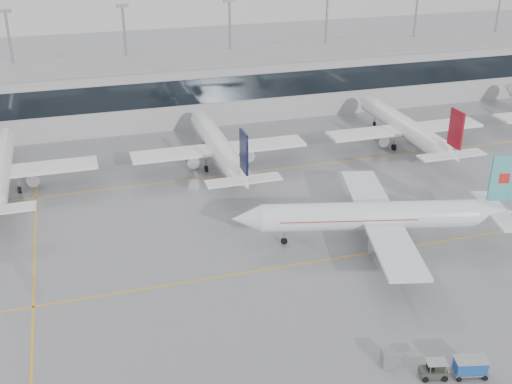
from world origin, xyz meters
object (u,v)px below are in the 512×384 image
object	(u,v)px
air_canada_jet	(378,216)
baggage_tug	(433,372)
baggage_cart	(470,366)
gse_unit	(390,359)

from	to	relation	value
air_canada_jet	baggage_tug	world-z (taller)	air_canada_jet
baggage_tug	baggage_cart	distance (m)	3.64
baggage_cart	gse_unit	distance (m)	7.65
baggage_tug	air_canada_jet	bearing A→B (deg)	88.30
baggage_cart	gse_unit	bearing A→B (deg)	164.77
baggage_tug	gse_unit	world-z (taller)	baggage_tug
air_canada_jet	baggage_cart	xyz separation A→B (m)	(-3.23, -26.62, -2.70)
baggage_tug	gse_unit	xyz separation A→B (m)	(-3.23, 2.80, 0.11)
baggage_tug	baggage_cart	world-z (taller)	baggage_cart
baggage_cart	baggage_tug	bearing A→B (deg)	-180.00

